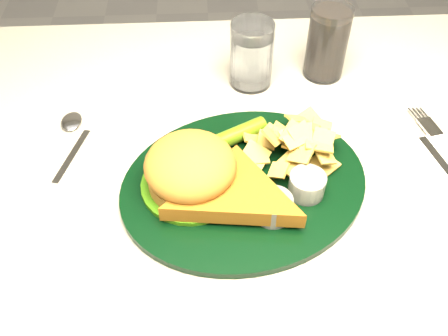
# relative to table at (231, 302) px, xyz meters

# --- Properties ---
(table) EXTENTS (1.20, 0.80, 0.75)m
(table) POSITION_rel_table_xyz_m (0.00, 0.00, 0.00)
(table) COLOR #A09C90
(table) RESTS_ON ground
(dinner_plate) EXTENTS (0.41, 0.37, 0.08)m
(dinner_plate) POSITION_rel_table_xyz_m (0.01, -0.03, 0.41)
(dinner_plate) COLOR black
(dinner_plate) RESTS_ON table
(water_glass) EXTENTS (0.07, 0.07, 0.11)m
(water_glass) POSITION_rel_table_xyz_m (0.04, 0.20, 0.43)
(water_glass) COLOR silver
(water_glass) RESTS_ON table
(cola_glass) EXTENTS (0.07, 0.07, 0.12)m
(cola_glass) POSITION_rel_table_xyz_m (0.17, 0.22, 0.44)
(cola_glass) COLOR black
(cola_glass) RESTS_ON table
(fork_napkin) EXTENTS (0.17, 0.20, 0.01)m
(fork_napkin) POSITION_rel_table_xyz_m (0.29, -0.01, 0.38)
(fork_napkin) COLOR white
(fork_napkin) RESTS_ON table
(spoon) EXTENTS (0.08, 0.15, 0.01)m
(spoon) POSITION_rel_table_xyz_m (-0.23, 0.04, 0.38)
(spoon) COLOR silver
(spoon) RESTS_ON table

